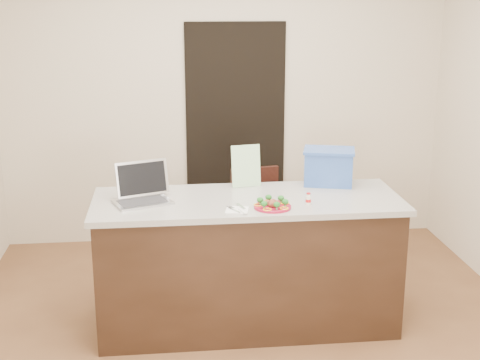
{
  "coord_description": "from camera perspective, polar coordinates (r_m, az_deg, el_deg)",
  "views": [
    {
      "loc": [
        -0.52,
        -3.97,
        2.25
      ],
      "look_at": [
        -0.06,
        0.2,
        1.06
      ],
      "focal_mm": 50.0,
      "sensor_mm": 36.0,
      "label": 1
    }
  ],
  "objects": [
    {
      "name": "chair",
      "position": [
        5.38,
        1.37,
        -3.15
      ],
      "size": [
        0.46,
        0.46,
        0.89
      ],
      "rotation": [
        0.0,
        0.0,
        0.18
      ],
      "color": "black",
      "rests_on": "ground"
    },
    {
      "name": "broccoli",
      "position": [
        4.26,
        2.8,
        -1.79
      ],
      "size": [
        0.2,
        0.2,
        0.04
      ],
      "color": "#155016",
      "rests_on": "plate"
    },
    {
      "name": "napkin",
      "position": [
        4.22,
        -0.25,
        -2.57
      ],
      "size": [
        0.16,
        0.16,
        0.01
      ],
      "primitive_type": "cube",
      "rotation": [
        0.0,
        0.0,
        -0.2
      ],
      "color": "silver",
      "rests_on": "island"
    },
    {
      "name": "ground",
      "position": [
        4.6,
        0.99,
        -13.54
      ],
      "size": [
        4.0,
        4.0,
        0.0
      ],
      "primitive_type": "plane",
      "color": "brown",
      "rests_on": "ground"
    },
    {
      "name": "plate",
      "position": [
        4.27,
        2.8,
        -2.27
      ],
      "size": [
        0.24,
        0.24,
        0.02
      ],
      "rotation": [
        0.0,
        0.0,
        -0.19
      ],
      "color": "maroon",
      "rests_on": "island"
    },
    {
      "name": "yogurt_bottle",
      "position": [
        4.35,
        5.85,
        -1.66
      ],
      "size": [
        0.04,
        0.04,
        0.08
      ],
      "rotation": [
        0.0,
        0.0,
        -0.05
      ],
      "color": "beige",
      "rests_on": "island"
    },
    {
      "name": "laptop",
      "position": [
        4.44,
        -8.33,
        -0.9
      ],
      "size": [
        0.42,
        0.39,
        0.25
      ],
      "rotation": [
        0.0,
        0.0,
        0.36
      ],
      "color": "#AAAAAE",
      "rests_on": "island"
    },
    {
      "name": "doorway",
      "position": [
        6.11,
        -0.39,
        3.98
      ],
      "size": [
        0.9,
        0.02,
        2.0
      ],
      "primitive_type": "cube",
      "color": "black",
      "rests_on": "ground"
    },
    {
      "name": "meatballs",
      "position": [
        4.26,
        2.85,
        -1.98
      ],
      "size": [
        0.09,
        0.09,
        0.04
      ],
      "color": "brown",
      "rests_on": "plate"
    },
    {
      "name": "pepper_rings",
      "position": [
        4.26,
        2.8,
        -2.17
      ],
      "size": [
        0.23,
        0.23,
        0.01
      ],
      "color": "orange",
      "rests_on": "plate"
    },
    {
      "name": "leaflet",
      "position": [
        4.7,
        0.52,
        1.21
      ],
      "size": [
        0.21,
        0.08,
        0.29
      ],
      "primitive_type": "cube",
      "rotation": [
        -0.14,
        0.0,
        0.16
      ],
      "color": "white",
      "rests_on": "island"
    },
    {
      "name": "knife",
      "position": [
        4.2,
        0.18,
        -2.55
      ],
      "size": [
        0.05,
        0.22,
        0.01
      ],
      "rotation": [
        0.0,
        0.0,
        0.29
      ],
      "color": "silver",
      "rests_on": "napkin"
    },
    {
      "name": "blue_box",
      "position": [
        4.8,
        7.57,
        1.15
      ],
      "size": [
        0.41,
        0.34,
        0.26
      ],
      "rotation": [
        0.0,
        0.0,
        -0.26
      ],
      "color": "#2B4E9C",
      "rests_on": "island"
    },
    {
      "name": "fork",
      "position": [
        4.22,
        -0.53,
        -2.47
      ],
      "size": [
        0.07,
        0.15,
        0.0
      ],
      "rotation": [
        0.0,
        0.0,
        0.53
      ],
      "color": "#BAB9BE",
      "rests_on": "napkin"
    },
    {
      "name": "island",
      "position": [
        4.62,
        0.62,
        -7.01
      ],
      "size": [
        2.06,
        0.76,
        0.92
      ],
      "color": "black",
      "rests_on": "ground"
    },
    {
      "name": "room_shell",
      "position": [
        4.06,
        1.1,
        6.84
      ],
      "size": [
        4.0,
        4.0,
        4.0
      ],
      "color": "white",
      "rests_on": "ground"
    }
  ]
}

